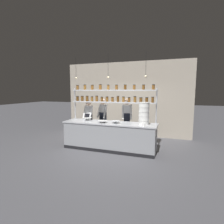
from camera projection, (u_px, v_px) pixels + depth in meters
ground_plane at (109, 149)px, 5.89m from camera, size 40.00×40.00×0.00m
back_wall at (126, 99)px, 7.68m from camera, size 5.52×0.12×3.18m
prep_counter at (109, 136)px, 5.83m from camera, size 3.12×0.76×0.92m
spice_shelf_unit at (112, 97)px, 5.99m from camera, size 3.00×0.28×2.18m
chef_left at (89, 118)px, 6.65m from camera, size 0.39×0.31×1.61m
chef_center at (103, 117)px, 6.70m from camera, size 0.41×0.33×1.66m
chef_right at (127, 118)px, 6.36m from camera, size 0.41×0.34×1.68m
container_stack at (144, 113)px, 5.38m from camera, size 0.33×0.33×0.69m
prep_bowl_near_left at (103, 122)px, 5.66m from camera, size 0.30×0.30×0.08m
prep_bowl_center_front at (88, 119)px, 6.20m from camera, size 0.30×0.30×0.08m
prep_bowl_center_back at (115, 122)px, 5.62m from camera, size 0.29×0.29×0.08m
serving_cup_front at (144, 125)px, 5.14m from camera, size 0.08×0.08×0.09m
pendant_light_row at (108, 76)px, 5.59m from camera, size 2.44×0.07×0.78m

